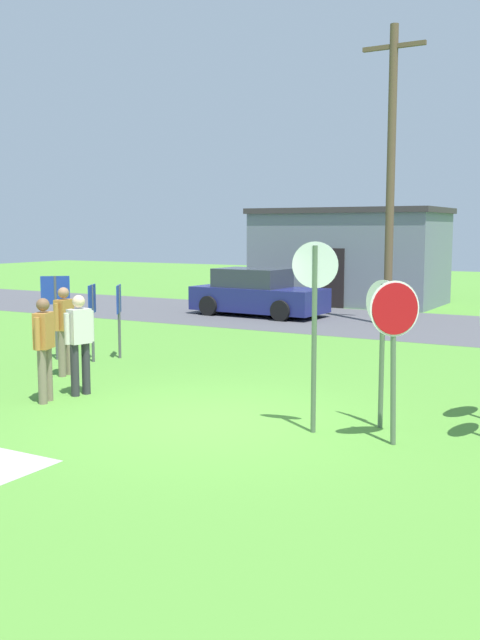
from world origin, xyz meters
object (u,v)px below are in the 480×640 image
at_px(utility_pole, 391,172).
at_px(person_with_sunhat, 44,344).
at_px(stop_sign_leaning_right, 383,329).
at_px(info_panel_rightmost, 56,302).
at_px(stop_sign_center_cluster, 315,308).
at_px(person_on_left, 64,326).
at_px(info_panel_middle, 119,308).
at_px(stop_sign_leaning_left, 394,334).
at_px(person_near_signs, 80,339).
at_px(parked_car_on_street, 257,294).
at_px(info_panel_leftmost, 92,309).

distance_m(utility_pole, person_with_sunhat, 12.56).
height_order(stop_sign_leaning_right, info_panel_rightmost, stop_sign_leaning_right).
bearing_deg(stop_sign_center_cluster, stop_sign_leaning_right, 43.44).
height_order(stop_sign_center_cluster, stop_sign_leaning_right, stop_sign_center_cluster).
bearing_deg(person_on_left, stop_sign_center_cluster, -12.44).
bearing_deg(info_panel_middle, stop_sign_leaning_left, -24.59).
height_order(stop_sign_leaning_right, person_on_left, stop_sign_leaning_right).
relative_size(stop_sign_center_cluster, person_near_signs, 1.55).
xyz_separation_m(parked_car_on_street, info_panel_rightmost, (0.07, -9.18, 0.55)).
relative_size(parked_car_on_street, stop_sign_center_cluster, 1.68).
relative_size(person_near_signs, info_panel_leftmost, 1.04).
bearing_deg(utility_pole, person_on_left, -106.37).
height_order(stop_sign_center_cluster, person_with_sunhat, stop_sign_center_cluster).
distance_m(stop_sign_leaning_right, info_panel_leftmost, 7.19).
bearing_deg(stop_sign_leaning_right, person_near_signs, -173.89).
distance_m(stop_sign_center_cluster, info_panel_middle, 6.86).
distance_m(stop_sign_leaning_left, person_on_left, 6.93).
xyz_separation_m(utility_pole, person_near_signs, (-1.62, -11.27, -3.44)).
bearing_deg(person_with_sunhat, person_on_left, 124.62).
bearing_deg(info_panel_leftmost, stop_sign_leaning_left, -19.72).
bearing_deg(stop_sign_leaning_left, info_panel_rightmost, 163.30).
bearing_deg(person_on_left, info_panel_rightmost, 138.46).
distance_m(stop_sign_leaning_right, info_panel_rightmost, 7.98).
bearing_deg(stop_sign_center_cluster, person_with_sunhat, -173.31).
xyz_separation_m(stop_sign_center_cluster, stop_sign_leaning_right, (0.73, 0.69, -0.33)).
bearing_deg(stop_sign_center_cluster, stop_sign_leaning_left, 0.69).
xyz_separation_m(person_near_signs, info_panel_rightmost, (-2.73, 2.31, 0.28)).
xyz_separation_m(stop_sign_leaning_left, person_on_left, (-6.80, 1.24, -0.49)).
bearing_deg(person_on_left, person_near_signs, -38.95).
distance_m(stop_sign_leaning_left, info_panel_middle, 7.82).
xyz_separation_m(stop_sign_center_cluster, person_with_sunhat, (-4.46, -0.52, -0.78)).
height_order(utility_pole, info_panel_leftmost, utility_pole).
xyz_separation_m(person_near_signs, person_with_sunhat, (-0.14, -0.67, 0.00)).
bearing_deg(person_on_left, stop_sign_leaning_left, -10.35).
relative_size(parked_car_on_street, stop_sign_leaning_left, 2.06).
height_order(utility_pole, person_near_signs, utility_pole).
relative_size(utility_pole, person_on_left, 4.98).
relative_size(parked_car_on_street, info_panel_middle, 2.77).
xyz_separation_m(stop_sign_leaning_right, person_on_left, (-6.42, 0.57, -0.44)).
bearing_deg(person_near_signs, info_panel_middle, 118.29).
distance_m(utility_pole, stop_sign_leaning_right, 11.66).
relative_size(utility_pole, person_with_sunhat, 4.98).
distance_m(person_on_left, info_panel_middle, 2.04).
bearing_deg(person_near_signs, utility_pole, 81.83).
bearing_deg(stop_sign_leaning_right, person_with_sunhat, -166.85).
height_order(utility_pole, stop_sign_leaning_right, utility_pole).
bearing_deg(parked_car_on_street, info_panel_rightmost, -89.59).
bearing_deg(parked_car_on_street, person_with_sunhat, -77.69).
bearing_deg(person_with_sunhat, info_panel_rightmost, 130.94).
height_order(person_on_left, person_with_sunhat, same).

